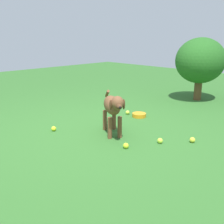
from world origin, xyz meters
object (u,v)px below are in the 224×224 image
Objects in this scene: tennis_ball_4 at (126,146)px; water_bowl at (139,115)px; tennis_ball_0 at (54,129)px; tennis_ball_1 at (160,141)px; tennis_ball_2 at (128,112)px; tennis_ball_3 at (192,140)px; dog at (113,107)px.

water_bowl is (-1.08, -0.70, -0.00)m from tennis_ball_4.
tennis_ball_0 and tennis_ball_1 have the same top height.
tennis_ball_2 and tennis_ball_3 have the same top height.
water_bowl is at bearing -147.00° from tennis_ball_4.
tennis_ball_0 is at bearing -76.52° from tennis_ball_4.
tennis_ball_4 is at bearing -32.41° from tennis_ball_3.
tennis_ball_0 is 1.45m from tennis_ball_1.
dog is 0.73m from tennis_ball_1.
tennis_ball_1 is at bearing 59.91° from tennis_ball_2.
tennis_ball_3 is (0.34, 1.38, 0.00)m from tennis_ball_2.
tennis_ball_4 is 1.29m from water_bowl.
tennis_ball_4 reaches higher than water_bowl.
tennis_ball_3 is at bearing 75.99° from tennis_ball_2.
dog is 0.89m from tennis_ball_0.
tennis_ball_1 is 0.30× the size of water_bowl.
dog is at bearing -72.02° from tennis_ball_1.
tennis_ball_0 and tennis_ball_4 have the same top height.
tennis_ball_2 is 1.00× the size of tennis_ball_3.
tennis_ball_0 is 1.00× the size of tennis_ball_3.
tennis_ball_3 is 0.84m from tennis_ball_4.
tennis_ball_0 and tennis_ball_2 have the same top height.
dog is 1.04m from tennis_ball_2.
tennis_ball_0 is 1.83m from tennis_ball_3.
tennis_ball_2 is 0.30× the size of water_bowl.
tennis_ball_0 reaches higher than water_bowl.
tennis_ball_2 is (-1.32, 0.17, 0.00)m from tennis_ball_0.
tennis_ball_1 is 0.40m from tennis_ball_3.
tennis_ball_1 is 1.29m from tennis_ball_2.
tennis_ball_1 is at bearing 155.34° from tennis_ball_4.
tennis_ball_4 is (0.71, -0.45, 0.00)m from tennis_ball_3.
tennis_ball_1 is at bearing 52.91° from water_bowl.
water_bowl is (-0.67, -0.89, -0.00)m from tennis_ball_1.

